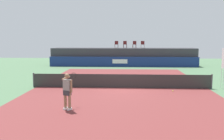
% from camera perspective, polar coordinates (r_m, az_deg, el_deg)
% --- Properties ---
extents(ground_plane, '(48.00, 48.00, 0.00)m').
position_cam_1_polar(ground_plane, '(21.30, 2.14, -2.36)').
color(ground_plane, '#4C704C').
extents(court_inner, '(12.00, 22.00, 0.00)m').
position_cam_1_polar(court_inner, '(18.35, 1.97, -3.87)').
color(court_inner, maroon).
rests_on(court_inner, ground).
extents(sponsor_wall, '(18.00, 0.22, 1.20)m').
position_cam_1_polar(sponsor_wall, '(31.65, 2.47, 1.79)').
color(sponsor_wall, navy).
rests_on(sponsor_wall, ground).
extents(spectator_platform, '(18.00, 2.80, 2.20)m').
position_cam_1_polar(spectator_platform, '(33.41, 2.52, 2.92)').
color(spectator_platform, '#38383D').
rests_on(spectator_platform, ground).
extents(spectator_chair_far_left, '(0.48, 0.48, 0.89)m').
position_cam_1_polar(spectator_chair_far_left, '(33.35, 0.97, 5.66)').
color(spectator_chair_far_left, '#561919').
rests_on(spectator_chair_far_left, spectator_platform).
extents(spectator_chair_left, '(0.48, 0.48, 0.89)m').
position_cam_1_polar(spectator_chair_left, '(33.47, 2.85, 5.65)').
color(spectator_chair_left, '#561919').
rests_on(spectator_chair_left, spectator_platform).
extents(spectator_chair_center, '(0.48, 0.48, 0.89)m').
position_cam_1_polar(spectator_chair_center, '(33.32, 4.90, 5.63)').
color(spectator_chair_center, '#561919').
rests_on(spectator_chair_center, spectator_platform).
extents(spectator_chair_right, '(0.47, 0.47, 0.89)m').
position_cam_1_polar(spectator_chair_right, '(33.42, 6.67, 5.61)').
color(spectator_chair_right, '#561919').
rests_on(spectator_chair_right, spectator_platform).
extents(umpire_chair, '(0.45, 0.45, 2.76)m').
position_cam_1_polar(umpire_chair, '(19.29, 23.22, 0.86)').
color(umpire_chair, white).
rests_on(umpire_chair, ground).
extents(tennis_net, '(12.40, 0.02, 0.95)m').
position_cam_1_polar(tennis_net, '(18.27, 1.98, -2.41)').
color(tennis_net, '#2D2D2D').
rests_on(tennis_net, ground).
extents(net_post_near, '(0.10, 0.10, 1.00)m').
position_cam_1_polar(net_post_near, '(19.40, -16.67, -2.07)').
color(net_post_near, '#4C4C51').
rests_on(net_post_near, ground).
extents(net_post_far, '(0.10, 0.10, 1.00)m').
position_cam_1_polar(net_post_far, '(19.17, 20.86, -2.34)').
color(net_post_far, '#4C4C51').
rests_on(net_post_far, ground).
extents(tennis_player, '(0.55, 1.25, 1.77)m').
position_cam_1_polar(tennis_player, '(12.81, -9.65, -4.33)').
color(tennis_player, white).
rests_on(tennis_player, court_inner).
extents(tennis_ball, '(0.07, 0.07, 0.07)m').
position_cam_1_polar(tennis_ball, '(17.52, 13.09, -4.44)').
color(tennis_ball, '#D8EA33').
rests_on(tennis_ball, court_inner).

